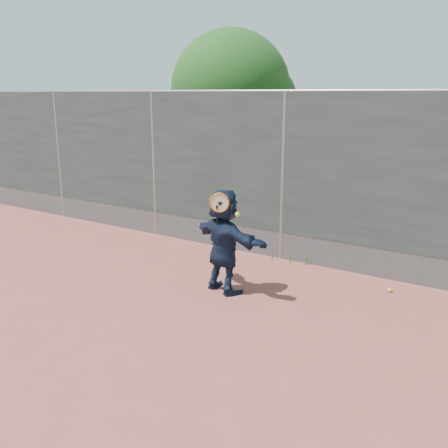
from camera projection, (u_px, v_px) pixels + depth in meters
The scene contains 7 objects.
ground at pixel (157, 331), 6.41m from camera, with size 80.00×80.00×0.00m, color #9E4C42.
player at pixel (224, 241), 7.52m from camera, with size 1.48×0.47×1.60m, color #132036.
ball_ground at pixel (390, 290), 7.66m from camera, with size 0.07×0.07×0.07m, color #BDF035.
fence at pixel (283, 173), 8.84m from camera, with size 20.00×0.06×3.03m.
swing_action at pixel (221, 205), 7.16m from camera, with size 0.51×0.16×0.51m.
tree_left at pixel (237, 94), 12.47m from camera, with size 3.15×3.00×4.53m.
weed_clump at pixel (292, 256), 8.96m from camera, with size 0.68×0.07×0.30m.
Camera 1 is at (3.91, -4.43, 2.96)m, focal length 40.00 mm.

